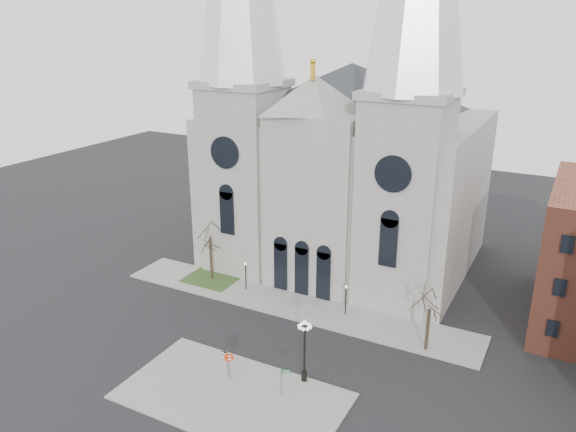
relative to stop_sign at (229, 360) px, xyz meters
The scene contains 13 objects.
ground 4.18m from the stop_sign, 116.49° to the left, with size 160.00×160.00×0.00m, color black.
sidewalk_near 2.91m from the stop_sign, 51.52° to the right, with size 18.00×10.00×0.14m, color gray.
sidewalk_far 14.51m from the stop_sign, 96.54° to the left, with size 40.00×6.00×0.14m, color gray.
grass_patch 19.93m from the stop_sign, 129.58° to the left, with size 6.00×5.00×0.18m, color #2D471E.
cathedral 30.95m from the stop_sign, 93.59° to the left, with size 33.00×26.66×54.00m.
tree_left 20.16m from the stop_sign, 129.58° to the left, with size 3.20×3.20×7.50m.
tree_right 18.32m from the stop_sign, 42.60° to the left, with size 3.20×3.20×6.00m.
ped_lamp_left 16.65m from the stop_sign, 117.32° to the left, with size 0.32×0.32×3.26m.
ped_lamp_right 15.42m from the stop_sign, 73.57° to the left, with size 0.32×0.32×3.26m.
stop_sign is the anchor object (origin of this frame).
globe_lamp 6.49m from the stop_sign, 26.47° to the left, with size 1.44×1.44×5.70m.
one_way_sign 0.67m from the stop_sign, 138.71° to the left, with size 1.05×0.15×2.39m.
street_name_sign 4.94m from the stop_sign, ahead, with size 0.76×0.35×2.53m.
Camera 1 is at (24.70, -36.29, 28.76)m, focal length 35.00 mm.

